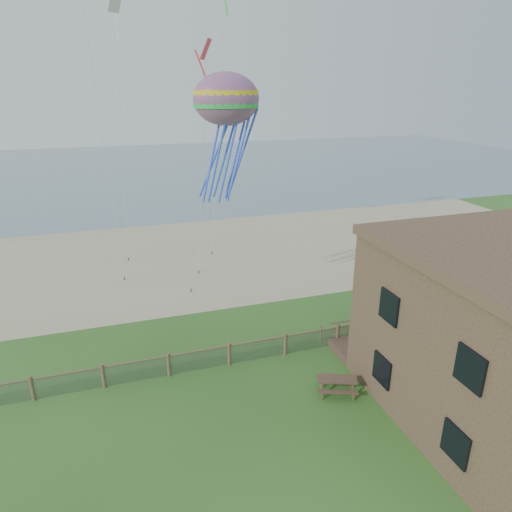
# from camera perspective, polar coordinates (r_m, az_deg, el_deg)

# --- Properties ---
(ground) EXTENTS (160.00, 160.00, 0.00)m
(ground) POSITION_cam_1_polar(r_m,az_deg,el_deg) (19.14, 1.63, -23.00)
(ground) COLOR #28521C
(ground) RESTS_ON ground
(sand_beach) EXTENTS (72.00, 20.00, 0.02)m
(sand_beach) POSITION_cam_1_polar(r_m,az_deg,el_deg) (37.74, -9.54, -0.21)
(sand_beach) COLOR tan
(sand_beach) RESTS_ON ground
(ocean) EXTENTS (160.00, 68.00, 0.02)m
(ocean) POSITION_cam_1_polar(r_m,az_deg,el_deg) (80.28, -14.50, 10.43)
(ocean) COLOR slate
(ocean) RESTS_ON ground
(chainlink_fence) EXTENTS (36.20, 0.20, 1.25)m
(chainlink_fence) POSITION_cam_1_polar(r_m,az_deg,el_deg) (23.34, -3.37, -12.28)
(chainlink_fence) COLOR brown
(chainlink_fence) RESTS_ON ground
(motel_deck) EXTENTS (15.00, 2.00, 0.50)m
(motel_deck) POSITION_cam_1_polar(r_m,az_deg,el_deg) (28.41, 23.79, -8.45)
(motel_deck) COLOR brown
(motel_deck) RESTS_ON ground
(picnic_table) EXTENTS (2.13, 1.88, 0.75)m
(picnic_table) POSITION_cam_1_polar(r_m,az_deg,el_deg) (21.89, 10.08, -15.64)
(picnic_table) COLOR brown
(picnic_table) RESTS_ON ground
(octopus_kite) EXTENTS (3.76, 2.77, 7.42)m
(octopus_kite) POSITION_cam_1_polar(r_m,az_deg,el_deg) (26.19, -3.64, 14.81)
(octopus_kite) COLOR #F75D27
(kite_white) EXTENTS (1.69, 1.80, 2.13)m
(kite_white) POSITION_cam_1_polar(r_m,az_deg,el_deg) (31.92, -17.16, 27.01)
(kite_white) COLOR silver
(kite_red) EXTENTS (2.16, 1.84, 2.87)m
(kite_red) POSITION_cam_1_polar(r_m,az_deg,el_deg) (27.98, -6.22, 22.63)
(kite_red) COLOR red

